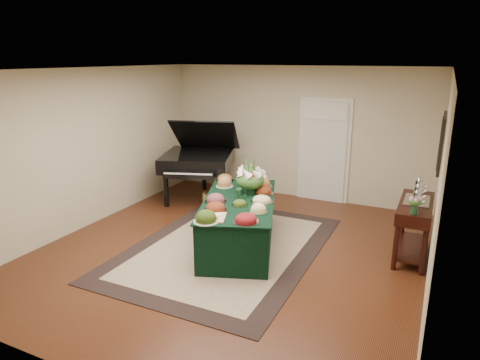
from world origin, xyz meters
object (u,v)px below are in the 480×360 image
at_px(grand_piano, 198,160).
at_px(mahogany_sideboard, 415,215).
at_px(floral_centerpiece, 250,176).
at_px(buffet_table, 239,222).

bearing_deg(grand_piano, mahogany_sideboard, -13.16).
xyz_separation_m(floral_centerpiece, mahogany_sideboard, (2.45, 0.39, -0.38)).
bearing_deg(floral_centerpiece, grand_piano, 142.30).
bearing_deg(grand_piano, buffet_table, -44.54).
bearing_deg(mahogany_sideboard, floral_centerpiece, -170.91).
height_order(grand_piano, mahogany_sideboard, grand_piano).
relative_size(floral_centerpiece, mahogany_sideboard, 0.38).
bearing_deg(floral_centerpiece, buffet_table, -94.04).
distance_m(buffet_table, mahogany_sideboard, 2.60).
distance_m(grand_piano, mahogany_sideboard, 4.35).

